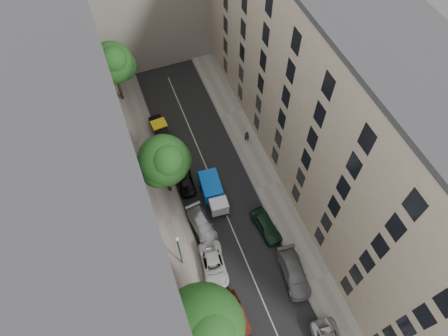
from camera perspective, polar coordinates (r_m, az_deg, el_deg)
name	(u,v)px	position (r m, az deg, el deg)	size (l,w,h in m)	color
ground	(221,201)	(42.36, -0.49, -4.75)	(120.00, 120.00, 0.00)	#4C4C49
road_surface	(221,201)	(42.36, -0.49, -4.75)	(8.00, 44.00, 0.02)	black
sidewalk_left	(171,217)	(41.76, -7.64, -7.00)	(3.00, 44.00, 0.15)	gray
sidewalk_right	(268,185)	(43.53, 6.31, -2.43)	(3.00, 44.00, 0.15)	gray
building_left	(90,183)	(33.50, -18.56, -2.10)	(8.00, 44.00, 20.00)	#484643
building_right	(334,110)	(37.73, 15.41, 8.00)	(8.00, 44.00, 20.00)	#C6B39A
tarp_truck	(213,192)	(41.49, -1.58, -3.51)	(2.27, 4.94, 2.22)	black
car_left_1	(236,313)	(37.52, 1.70, -20.05)	(1.40, 4.01, 1.32)	#49170E
car_left_2	(214,265)	(38.78, -1.50, -13.68)	(2.21, 4.79, 1.33)	silver
car_left_3	(202,225)	(40.44, -3.16, -8.07)	(1.89, 4.64, 1.35)	#B8B8BD
car_left_4	(185,180)	(43.05, -5.58, -1.71)	(1.69, 4.19, 1.43)	black
car_left_5	(160,130)	(47.43, -9.10, 5.38)	(1.52, 4.35, 1.43)	black
car_right_1	(294,273)	(38.98, 9.95, -14.56)	(2.08, 5.11, 1.48)	slate
car_right_2	(266,226)	(40.48, 6.04, -8.19)	(1.72, 4.28, 1.46)	black
tree_near	(204,328)	(31.26, -2.86, -21.87)	(6.45, 6.34, 9.83)	#382619
tree_mid	(165,162)	(38.74, -8.39, 0.86)	(5.38, 5.12, 8.16)	#382619
tree_far	(114,65)	(48.65, -15.50, 14.06)	(5.18, 4.89, 8.38)	#382619
lamp_post	(179,248)	(36.21, -6.44, -11.32)	(0.36, 0.36, 5.84)	#1A5D32
pedestrian	(247,136)	(46.02, 3.27, 4.54)	(0.59, 0.39, 1.62)	black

